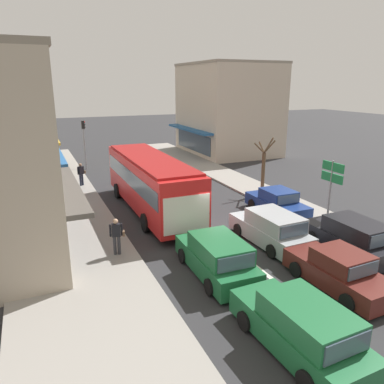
# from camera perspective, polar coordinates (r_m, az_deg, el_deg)

# --- Properties ---
(ground_plane) EXTENTS (140.00, 140.00, 0.00)m
(ground_plane) POSITION_cam_1_polar(r_m,az_deg,el_deg) (18.87, 3.55, -6.42)
(ground_plane) COLOR #2D2D30
(lane_centre_line) EXTENTS (0.20, 28.00, 0.01)m
(lane_centre_line) POSITION_cam_1_polar(r_m,az_deg,el_deg) (22.27, -1.11, -2.77)
(lane_centre_line) COLOR silver
(lane_centre_line) RESTS_ON ground
(sidewalk_left) EXTENTS (5.20, 44.00, 0.14)m
(sidewalk_left) POSITION_cam_1_polar(r_m,az_deg,el_deg) (22.68, -19.25, -3.18)
(sidewalk_left) COLOR gray
(sidewalk_left) RESTS_ON ground
(kerb_right) EXTENTS (2.80, 44.00, 0.12)m
(kerb_right) POSITION_cam_1_polar(r_m,az_deg,el_deg) (26.73, 9.61, 0.41)
(kerb_right) COLOR gray
(kerb_right) RESTS_ON ground
(building_right_far) EXTENTS (8.96, 10.16, 9.25)m
(building_right_far) POSITION_cam_1_polar(r_m,az_deg,el_deg) (40.49, 5.45, 12.48)
(building_right_far) COLOR beige
(building_right_far) RESTS_ON ground
(city_bus) EXTENTS (2.78, 10.86, 3.23)m
(city_bus) POSITION_cam_1_polar(r_m,az_deg,el_deg) (21.74, -6.34, 1.82)
(city_bus) COLOR red
(city_bus) RESTS_ON ground
(sedan_adjacent_lane_trail) EXTENTS (2.02, 4.26, 1.47)m
(sedan_adjacent_lane_trail) POSITION_cam_1_polar(r_m,az_deg,el_deg) (14.97, 21.50, -11.18)
(sedan_adjacent_lane_trail) COLOR #561E19
(sedan_adjacent_lane_trail) RESTS_ON ground
(wagon_adjacent_lane_lead) EXTENTS (2.02, 4.54, 1.58)m
(wagon_adjacent_lane_lead) POSITION_cam_1_polar(r_m,az_deg,el_deg) (14.83, 3.81, -9.89)
(wagon_adjacent_lane_lead) COLOR #1E6638
(wagon_adjacent_lane_lead) RESTS_ON ground
(wagon_behind_bus_mid) EXTENTS (2.07, 4.56, 1.58)m
(wagon_behind_bus_mid) POSITION_cam_1_polar(r_m,az_deg,el_deg) (11.44, 16.30, -19.30)
(wagon_behind_bus_mid) COLOR #1E6638
(wagon_behind_bus_mid) RESTS_ON ground
(wagon_behind_bus_near) EXTENTS (2.04, 4.55, 1.58)m
(wagon_behind_bus_near) POSITION_cam_1_polar(r_m,az_deg,el_deg) (17.88, 11.99, -5.52)
(wagon_behind_bus_near) COLOR #9EA3A8
(wagon_behind_bus_near) RESTS_ON ground
(parked_wagon_kerb_front) EXTENTS (1.98, 4.52, 1.58)m
(parked_wagon_kerb_front) POSITION_cam_1_polar(r_m,az_deg,el_deg) (18.03, 23.14, -6.35)
(parked_wagon_kerb_front) COLOR black
(parked_wagon_kerb_front) RESTS_ON ground
(parked_sedan_kerb_second) EXTENTS (1.93, 4.22, 1.47)m
(parked_sedan_kerb_second) POSITION_cam_1_polar(r_m,az_deg,el_deg) (21.96, 12.84, -1.65)
(parked_sedan_kerb_second) COLOR navy
(parked_sedan_kerb_second) RESTS_ON ground
(traffic_light_downstreet) EXTENTS (0.33, 0.24, 4.20)m
(traffic_light_downstreet) POSITION_cam_1_polar(r_m,az_deg,el_deg) (33.63, -16.14, 8.12)
(traffic_light_downstreet) COLOR gray
(traffic_light_downstreet) RESTS_ON ground
(directional_road_sign) EXTENTS (0.10, 1.40, 3.60)m
(directional_road_sign) POSITION_cam_1_polar(r_m,az_deg,el_deg) (19.89, 20.53, 1.95)
(directional_road_sign) COLOR gray
(directional_road_sign) RESTS_ON ground
(street_tree_right) EXTENTS (1.66, 1.62, 3.96)m
(street_tree_right) POSITION_cam_1_polar(r_m,az_deg,el_deg) (25.55, 10.84, 3.64)
(street_tree_right) COLOR brown
(street_tree_right) RESTS_ON ground
(pedestrian_with_handbag_near) EXTENTS (0.61, 0.50, 1.63)m
(pedestrian_with_handbag_near) POSITION_cam_1_polar(r_m,az_deg,el_deg) (28.01, -16.55, 2.81)
(pedestrian_with_handbag_near) COLOR #232838
(pedestrian_with_handbag_near) RESTS_ON sidewalk_left
(pedestrian_browsing_midblock) EXTENTS (0.66, 0.30, 1.63)m
(pedestrian_browsing_midblock) POSITION_cam_1_polar(r_m,az_deg,el_deg) (16.39, -11.41, -6.33)
(pedestrian_browsing_midblock) COLOR #333338
(pedestrian_browsing_midblock) RESTS_ON sidewalk_left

